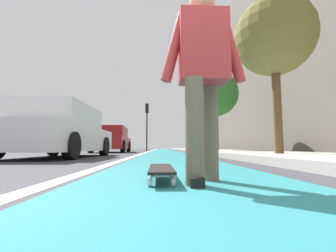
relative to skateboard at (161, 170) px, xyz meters
name	(u,v)px	position (x,y,z in m)	size (l,w,h in m)	color
ground_plane	(166,153)	(9.15, -0.24, -0.09)	(80.00, 80.00, 0.00)	#38383D
bike_lane_paint	(163,150)	(23.15, -0.24, -0.09)	(56.00, 1.90, 0.00)	#237075
lane_stripe_white	(152,151)	(19.15, 0.86, -0.09)	(52.00, 0.16, 0.01)	silver
sidewalk_curb	(200,150)	(17.15, -3.27, -0.02)	(52.00, 3.20, 0.14)	#9E9B93
building_facade	(223,89)	(21.15, -6.40, 6.24)	(40.00, 1.20, 12.66)	#645C52
skateboard	(161,170)	(0.00, 0.00, 0.00)	(0.84, 0.22, 0.11)	white
skater_person	(203,69)	(-0.15, -0.35, 0.84)	(0.46, 0.72, 1.64)	brown
parked_car_near	(61,133)	(4.74, 2.94, 0.62)	(4.59, 2.07, 1.48)	silver
parked_car_mid	(112,140)	(11.66, 2.95, 0.63)	(4.33, 2.01, 1.50)	maroon
traffic_light	(147,118)	(17.84, 1.26, 2.76)	(0.33, 0.28, 4.11)	#2D2D2D
street_tree_near	(274,37)	(3.52, -2.87, 2.99)	(1.99, 1.99, 4.11)	brown
street_tree_mid	(215,94)	(9.89, -2.87, 3.02)	(2.41, 2.41, 4.35)	brown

